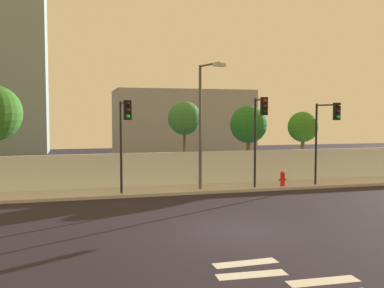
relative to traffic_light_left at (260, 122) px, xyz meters
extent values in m
plane|color=black|center=(-3.91, -6.77, -3.62)|extent=(80.00, 80.00, 0.00)
cube|color=#B3B3B3|center=(-3.91, 1.43, -3.54)|extent=(36.00, 2.40, 0.15)
cube|color=silver|center=(-3.91, 2.72, -2.57)|extent=(36.00, 0.18, 1.80)
cube|color=silver|center=(-3.49, -11.72, -3.61)|extent=(1.81, 0.50, 0.01)
cube|color=silver|center=(-4.98, -10.87, -3.61)|extent=(1.82, 0.52, 0.01)
cube|color=silver|center=(-4.80, -10.02, -3.61)|extent=(1.81, 0.48, 0.01)
cylinder|color=black|center=(0.08, 0.78, -1.10)|extent=(0.12, 0.12, 4.73)
cylinder|color=black|center=(0.01, 0.06, 1.17)|extent=(0.24, 1.45, 0.08)
cube|color=black|center=(-0.07, -0.66, 0.82)|extent=(0.36, 0.24, 0.90)
sphere|color=red|center=(-0.08, -0.78, 1.09)|extent=(0.18, 0.18, 0.18)
sphere|color=#33260A|center=(-0.08, -0.78, 0.81)|extent=(0.18, 0.18, 0.18)
sphere|color=black|center=(-0.08, -0.78, 0.53)|extent=(0.18, 0.18, 0.18)
cylinder|color=black|center=(3.72, 0.78, -1.23)|extent=(0.12, 0.12, 4.48)
cylinder|color=black|center=(3.83, -0.01, 0.92)|extent=(0.31, 1.59, 0.08)
cube|color=black|center=(3.95, -0.80, 0.57)|extent=(0.36, 0.25, 0.90)
sphere|color=black|center=(3.96, -0.92, 0.84)|extent=(0.18, 0.18, 0.18)
sphere|color=#33260A|center=(3.96, -0.92, 0.56)|extent=(0.18, 0.18, 0.18)
sphere|color=#19F24C|center=(3.96, -0.92, 0.28)|extent=(0.18, 0.18, 0.18)
cylinder|color=black|center=(-6.99, 0.78, -1.21)|extent=(0.12, 0.12, 4.52)
cylinder|color=black|center=(-6.92, 0.02, 0.95)|extent=(0.23, 1.54, 0.08)
cube|color=black|center=(-6.84, -0.75, 0.60)|extent=(0.36, 0.23, 0.90)
sphere|color=black|center=(-6.83, -0.87, 0.87)|extent=(0.18, 0.18, 0.18)
sphere|color=#33260A|center=(-6.83, -0.87, 0.59)|extent=(0.18, 0.18, 0.18)
sphere|color=#19F24C|center=(-6.83, -0.87, 0.31)|extent=(0.18, 0.18, 0.18)
cylinder|color=#4C4C51|center=(-2.89, 0.98, -0.27)|extent=(0.16, 0.16, 6.40)
cylinder|color=#4C4C51|center=(-2.68, 0.11, 2.88)|extent=(0.53, 1.77, 0.10)
cube|color=beige|center=(-2.46, -0.77, 2.78)|extent=(0.64, 0.38, 0.16)
cylinder|color=red|center=(1.69, 0.73, -3.15)|extent=(0.24, 0.24, 0.63)
sphere|color=red|center=(1.69, 0.73, -2.80)|extent=(0.26, 0.26, 0.26)
cylinder|color=red|center=(1.52, 0.73, -3.12)|extent=(0.10, 0.09, 0.09)
cylinder|color=red|center=(1.86, 0.73, -3.12)|extent=(0.10, 0.09, 0.09)
cylinder|color=brown|center=(-2.90, 4.26, -1.98)|extent=(0.19, 0.19, 3.27)
sphere|color=#357837|center=(-2.90, 4.26, 0.20)|extent=(1.98, 1.98, 1.98)
cylinder|color=brown|center=(1.14, 4.26, -2.22)|extent=(0.24, 0.24, 2.80)
sphere|color=#246D28|center=(1.14, 4.26, -0.19)|extent=(2.29, 2.29, 2.29)
cylinder|color=brown|center=(4.85, 4.26, -2.25)|extent=(0.23, 0.23, 2.73)
sphere|color=#377D21|center=(4.85, 4.26, -0.36)|extent=(1.93, 1.93, 1.93)
cube|color=gray|center=(0.02, 16.72, -0.54)|extent=(11.73, 6.00, 6.15)
cube|color=gray|center=(-15.29, 28.72, 12.17)|extent=(6.84, 5.00, 31.57)
camera|label=1|loc=(-9.22, -20.86, 0.36)|focal=41.18mm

